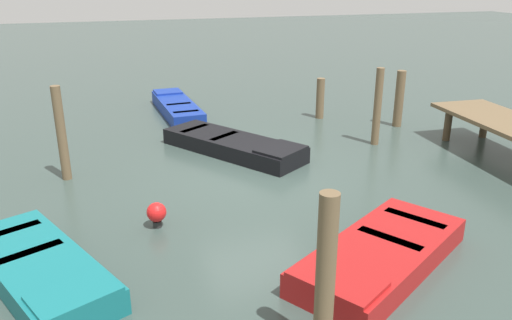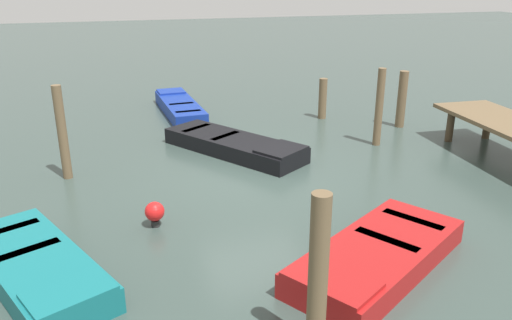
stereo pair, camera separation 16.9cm
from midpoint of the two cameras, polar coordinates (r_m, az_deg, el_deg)
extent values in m
plane|color=#33423D|center=(11.90, 0.41, -1.58)|extent=(80.00, 80.00, 0.00)
cylinder|color=#473927|center=(15.75, 24.55, 3.70)|extent=(0.20, 0.20, 0.85)
cylinder|color=#473927|center=(15.07, 21.01, 3.50)|extent=(0.20, 0.20, 0.85)
cube|color=maroon|center=(8.49, 13.91, -10.31)|extent=(3.03, 3.63, 0.40)
cube|color=black|center=(8.42, 13.99, -9.49)|extent=(2.49, 3.03, 0.04)
cube|color=maroon|center=(7.37, 9.02, -12.95)|extent=(1.46, 1.31, 0.06)
cube|color=black|center=(8.61, 14.82, -8.58)|extent=(1.02, 0.76, 0.04)
cube|color=black|center=(9.37, 17.48, -6.36)|extent=(1.02, 0.76, 0.04)
cube|color=navy|center=(17.12, -8.16, 5.79)|extent=(3.75, 1.25, 0.40)
cube|color=silver|center=(17.08, -8.18, 6.24)|extent=(3.18, 0.99, 0.04)
cube|color=navy|center=(18.44, -9.13, 7.52)|extent=(0.87, 0.95, 0.06)
cube|color=#A4A49F|center=(16.81, -7.99, 6.16)|extent=(0.25, 0.79, 0.04)
cube|color=#A4A49F|center=(15.85, -7.21, 5.33)|extent=(0.25, 0.79, 0.04)
cube|color=#14666B|center=(8.62, -22.65, -10.89)|extent=(3.52, 2.55, 0.40)
cube|color=beige|center=(8.55, -22.78, -10.09)|extent=(2.96, 2.09, 0.04)
cube|color=#14666B|center=(7.44, -19.40, -13.61)|extent=(1.14, 1.31, 0.06)
cube|color=#9B9789|center=(8.74, -23.38, -9.18)|extent=(0.60, 0.95, 0.04)
cube|color=#9B9789|center=(9.54, -25.20, -6.97)|extent=(0.60, 0.95, 0.04)
cube|color=black|center=(13.25, -2.12, 1.66)|extent=(3.95, 3.24, 0.40)
cube|color=gray|center=(13.21, -2.13, 2.23)|extent=(3.31, 2.68, 0.04)
cube|color=black|center=(12.26, 3.22, 1.20)|extent=(1.34, 1.41, 0.06)
cube|color=#776E5D|center=(13.39, -3.07, 2.65)|extent=(0.71, 0.91, 0.04)
cube|color=#776E5D|center=(14.12, -6.31, 3.49)|extent=(0.71, 0.91, 0.04)
cylinder|color=brown|center=(16.42, 7.69, 6.76)|extent=(0.25, 0.25, 1.27)
cylinder|color=brown|center=(12.09, -20.30, 2.83)|extent=(0.21, 0.21, 2.13)
cylinder|color=brown|center=(6.25, 7.68, -12.63)|extent=(0.24, 0.24, 2.12)
cylinder|color=brown|center=(15.94, 16.14, 6.48)|extent=(0.26, 0.26, 1.68)
cylinder|color=brown|center=(14.01, 13.82, 5.68)|extent=(0.21, 0.21, 2.07)
cylinder|color=#262626|center=(9.70, -10.58, -6.90)|extent=(0.16, 0.16, 0.12)
sphere|color=red|center=(9.59, -10.67, -5.62)|extent=(0.36, 0.36, 0.36)
camera|label=1|loc=(0.08, -89.59, 0.15)|focal=36.11mm
camera|label=2|loc=(0.08, 90.41, -0.15)|focal=36.11mm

